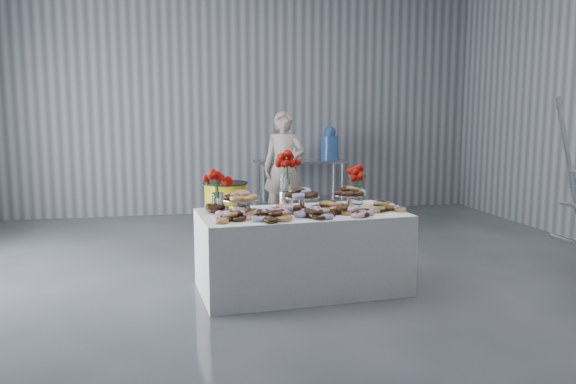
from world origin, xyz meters
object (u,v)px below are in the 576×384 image
object	(u,v)px
water_jug	(330,145)
person	(284,168)
display_table	(301,251)
trash_barrel	(226,211)
prep_table	(300,177)

from	to	relation	value
water_jug	person	size ratio (longest dim) A/B	0.33
display_table	person	distance (m)	3.20
display_table	water_jug	bearing A→B (deg)	70.19
water_jug	display_table	bearing A→B (deg)	-109.81
person	trash_barrel	world-z (taller)	person
person	trash_barrel	xyz separation A→B (m)	(-0.96, -0.81, -0.47)
prep_table	person	bearing A→B (deg)	-118.83
display_table	prep_table	bearing A→B (deg)	76.88
display_table	trash_barrel	xyz separation A→B (m)	(-0.48, 2.32, 0.01)
person	trash_barrel	distance (m)	1.34
prep_table	water_jug	bearing A→B (deg)	-0.00
display_table	trash_barrel	size ratio (longest dim) A/B	2.49
display_table	water_jug	size ratio (longest dim) A/B	3.43
display_table	person	size ratio (longest dim) A/B	1.12
prep_table	trash_barrel	xyz separation A→B (m)	(-1.40, -1.61, -0.24)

